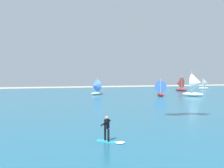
% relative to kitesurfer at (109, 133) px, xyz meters
% --- Properties ---
extents(ocean, '(160.00, 90.00, 0.10)m').
position_rel_kitesurfer_xyz_m(ocean, '(1.38, 32.38, -0.65)').
color(ocean, '#236B89').
rests_on(ocean, ground).
extents(kitesurfer, '(1.78, 1.79, 1.67)m').
position_rel_kitesurfer_xyz_m(kitesurfer, '(0.00, 0.00, 0.00)').
color(kitesurfer, '#26B2CC').
rests_on(kitesurfer, ocean).
extents(sailboat_mid_left, '(3.17, 2.84, 3.57)m').
position_rel_kitesurfer_xyz_m(sailboat_mid_left, '(49.40, 54.25, 1.03)').
color(sailboat_mid_left, white).
rests_on(sailboat_mid_left, ocean).
extents(sailboat_center_horizon, '(3.35, 3.77, 4.20)m').
position_rel_kitesurfer_xyz_m(sailboat_center_horizon, '(36.33, 48.03, 1.32)').
color(sailboat_center_horizon, maroon).
rests_on(sailboat_center_horizon, ocean).
extents(sailboat_trailing, '(2.77, 3.18, 3.59)m').
position_rel_kitesurfer_xyz_m(sailboat_trailing, '(22.52, 33.99, 1.04)').
color(sailboat_trailing, maroon).
rests_on(sailboat_trailing, ocean).
extents(sailboat_mid_right, '(4.41, 4.61, 5.14)m').
position_rel_kitesurfer_xyz_m(sailboat_mid_right, '(28.88, 30.64, 1.75)').
color(sailboat_mid_right, white).
rests_on(sailboat_mid_right, ocean).
extents(sailboat_anchored_offshore, '(3.34, 2.99, 3.76)m').
position_rel_kitesurfer_xyz_m(sailboat_anchored_offshore, '(10.83, 41.38, 1.12)').
color(sailboat_anchored_offshore, silver).
rests_on(sailboat_anchored_offshore, ocean).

